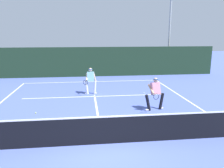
% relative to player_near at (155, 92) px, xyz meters
% --- Properties ---
extents(ground_plane, '(80.00, 80.00, 0.00)m').
position_rel_player_near_xyz_m(ground_plane, '(-2.87, -3.29, -0.91)').
color(ground_plane, '#5164B8').
extents(court_line_baseline_far, '(10.52, 0.10, 0.01)m').
position_rel_player_near_xyz_m(court_line_baseline_far, '(-2.87, 7.26, -0.91)').
color(court_line_baseline_far, white).
rests_on(court_line_baseline_far, ground_plane).
extents(court_line_service, '(8.57, 0.10, 0.01)m').
position_rel_player_near_xyz_m(court_line_service, '(-2.87, 2.87, -0.91)').
color(court_line_service, white).
rests_on(court_line_service, ground_plane).
extents(court_line_centre, '(0.10, 6.40, 0.01)m').
position_rel_player_near_xyz_m(court_line_centre, '(-2.87, -0.09, -0.91)').
color(court_line_centre, white).
rests_on(court_line_centre, ground_plane).
extents(tennis_net, '(11.52, 0.09, 1.05)m').
position_rel_player_near_xyz_m(tennis_net, '(-2.87, -3.29, -0.39)').
color(tennis_net, '#1E4723').
rests_on(tennis_net, ground_plane).
extents(player_near, '(1.08, 0.93, 1.65)m').
position_rel_player_near_xyz_m(player_near, '(0.00, 0.00, 0.00)').
color(player_near, black).
rests_on(player_near, ground_plane).
extents(player_far, '(0.87, 0.91, 1.67)m').
position_rel_player_near_xyz_m(player_far, '(-3.09, 3.49, 0.01)').
color(player_far, silver).
rests_on(player_far, ground_plane).
extents(tennis_ball, '(0.07, 0.07, 0.07)m').
position_rel_player_near_xyz_m(tennis_ball, '(0.31, 3.23, -0.88)').
color(tennis_ball, '#D1E033').
rests_on(tennis_ball, ground_plane).
extents(tennis_ball_extra, '(0.07, 0.07, 0.07)m').
position_rel_player_near_xyz_m(tennis_ball_extra, '(-5.81, 0.14, -0.88)').
color(tennis_ball_extra, '#D1E033').
rests_on(tennis_ball_extra, ground_plane).
extents(back_fence_windscreen, '(22.59, 0.12, 2.61)m').
position_rel_player_near_xyz_m(back_fence_windscreen, '(-2.87, 9.60, 0.40)').
color(back_fence_windscreen, '#1B3220').
rests_on(back_fence_windscreen, ground_plane).
extents(light_pole, '(0.55, 0.44, 7.51)m').
position_rel_player_near_xyz_m(light_pole, '(4.89, 11.41, 3.69)').
color(light_pole, '#9EA39E').
rests_on(light_pole, ground_plane).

